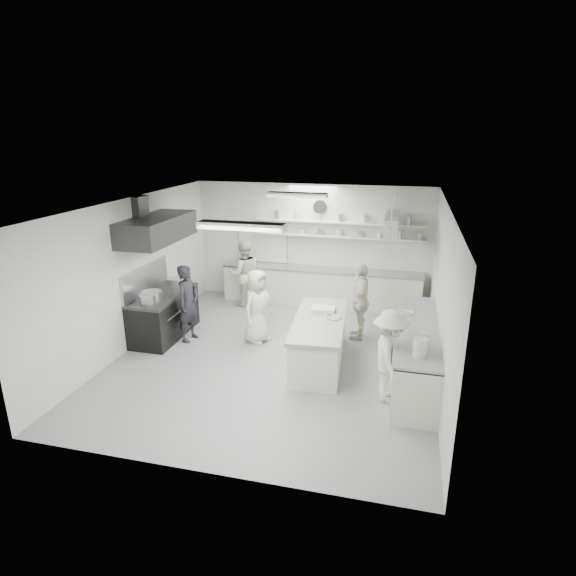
% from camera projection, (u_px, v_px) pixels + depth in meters
% --- Properties ---
extents(floor, '(6.00, 7.00, 0.02)m').
position_uv_depth(floor, '(276.00, 357.00, 9.50)').
color(floor, gray).
rests_on(floor, ground).
extents(ceiling, '(6.00, 7.00, 0.02)m').
position_uv_depth(ceiling, '(275.00, 203.00, 8.55)').
color(ceiling, silver).
rests_on(ceiling, wall_back).
extents(wall_back, '(6.00, 0.04, 3.00)m').
position_uv_depth(wall_back, '(312.00, 244.00, 12.25)').
color(wall_back, silver).
rests_on(wall_back, floor).
extents(wall_front, '(6.00, 0.04, 3.00)m').
position_uv_depth(wall_front, '(198.00, 370.00, 5.80)').
color(wall_front, silver).
rests_on(wall_front, floor).
extents(wall_left, '(0.04, 7.00, 3.00)m').
position_uv_depth(wall_left, '(133.00, 273.00, 9.71)').
color(wall_left, silver).
rests_on(wall_left, floor).
extents(wall_right, '(0.04, 7.00, 3.00)m').
position_uv_depth(wall_right, '(442.00, 297.00, 8.33)').
color(wall_right, silver).
rests_on(wall_right, floor).
extents(stove, '(0.80, 1.80, 0.90)m').
position_uv_depth(stove, '(164.00, 316.00, 10.32)').
color(stove, black).
rests_on(stove, floor).
extents(exhaust_hood, '(0.85, 2.00, 0.50)m').
position_uv_depth(exhaust_hood, '(157.00, 229.00, 9.73)').
color(exhaust_hood, '#2F2F30').
rests_on(exhaust_hood, wall_left).
extents(back_counter, '(5.00, 0.60, 0.92)m').
position_uv_depth(back_counter, '(320.00, 287.00, 12.23)').
color(back_counter, silver).
rests_on(back_counter, floor).
extents(shelf_lower, '(4.20, 0.26, 0.04)m').
position_uv_depth(shelf_lower, '(339.00, 236.00, 11.89)').
color(shelf_lower, silver).
rests_on(shelf_lower, wall_back).
extents(shelf_upper, '(4.20, 0.26, 0.04)m').
position_uv_depth(shelf_upper, '(339.00, 222.00, 11.78)').
color(shelf_upper, silver).
rests_on(shelf_upper, wall_back).
extents(pass_through_window, '(1.30, 0.04, 1.00)m').
position_uv_depth(pass_through_window, '(263.00, 243.00, 12.55)').
color(pass_through_window, black).
rests_on(pass_through_window, wall_back).
extents(wall_clock, '(0.32, 0.05, 0.32)m').
position_uv_depth(wall_clock, '(320.00, 207.00, 11.87)').
color(wall_clock, white).
rests_on(wall_clock, wall_back).
extents(right_counter, '(0.74, 3.30, 0.94)m').
position_uv_depth(right_counter, '(416.00, 353.00, 8.55)').
color(right_counter, silver).
rests_on(right_counter, floor).
extents(pot_rack, '(0.30, 1.60, 0.40)m').
position_uv_depth(pot_rack, '(392.00, 224.00, 10.53)').
color(pot_rack, '#A8ABAF').
rests_on(pot_rack, ceiling).
extents(light_fixture_front, '(1.30, 0.25, 0.10)m').
position_uv_depth(light_fixture_front, '(241.00, 226.00, 6.92)').
color(light_fixture_front, silver).
rests_on(light_fixture_front, ceiling).
extents(light_fixture_rear, '(1.30, 0.25, 0.10)m').
position_uv_depth(light_fixture_rear, '(297.00, 195.00, 10.23)').
color(light_fixture_rear, silver).
rests_on(light_fixture_rear, ceiling).
extents(prep_island, '(1.03, 2.36, 0.85)m').
position_uv_depth(prep_island, '(319.00, 342.00, 9.12)').
color(prep_island, silver).
rests_on(prep_island, floor).
extents(stove_pot, '(0.42, 0.42, 0.24)m').
position_uv_depth(stove_pot, '(152.00, 297.00, 9.75)').
color(stove_pot, '#A8ABAF').
rests_on(stove_pot, stove).
extents(cook_stove, '(0.49, 0.65, 1.64)m').
position_uv_depth(cook_stove, '(188.00, 303.00, 10.00)').
color(cook_stove, black).
rests_on(cook_stove, floor).
extents(cook_back, '(1.00, 0.91, 1.68)m').
position_uv_depth(cook_back, '(244.00, 273.00, 12.03)').
color(cook_back, silver).
rests_on(cook_back, floor).
extents(cook_island_left, '(0.75, 0.89, 1.56)m').
position_uv_depth(cook_island_left, '(257.00, 306.00, 9.95)').
color(cook_island_left, silver).
rests_on(cook_island_left, floor).
extents(cook_island_right, '(0.44, 0.99, 1.66)m').
position_uv_depth(cook_island_right, '(360.00, 301.00, 10.11)').
color(cook_island_right, silver).
rests_on(cook_island_right, floor).
extents(cook_right, '(0.77, 1.11, 1.57)m').
position_uv_depth(cook_right, '(390.00, 356.00, 7.75)').
color(cook_right, silver).
rests_on(cook_right, floor).
extents(bowl_island_a, '(0.33, 0.33, 0.07)m').
position_uv_depth(bowl_island_a, '(334.00, 319.00, 9.02)').
color(bowl_island_a, '#A8ABAF').
rests_on(bowl_island_a, prep_island).
extents(bowl_island_b, '(0.24, 0.24, 0.06)m').
position_uv_depth(bowl_island_b, '(325.00, 312.00, 9.35)').
color(bowl_island_b, silver).
rests_on(bowl_island_b, prep_island).
extents(bowl_right, '(0.29, 0.29, 0.06)m').
position_uv_depth(bowl_right, '(407.00, 313.00, 9.03)').
color(bowl_right, silver).
rests_on(bowl_right, right_counter).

